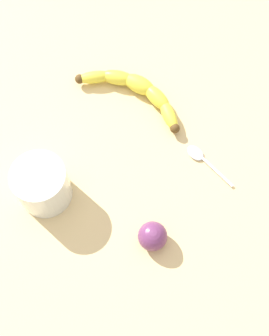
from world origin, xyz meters
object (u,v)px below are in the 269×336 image
Objects in this scene: banana at (135,90)px; teaspoon at (198,156)px; smoothie_glass at (43,186)px; plum_fruit at (153,236)px.

teaspoon is (15.17, -9.82, -1.32)cm from banana.
smoothie_glass is (-9.43, -24.93, 2.38)cm from banana.
teaspoon is at bearing 31.56° from smoothie_glass.
smoothie_glass is 20.89cm from plum_fruit.
plum_fruit is 0.49× the size of teaspoon.
banana is at bearing 112.02° from plum_fruit.
smoothie_glass is at bearing 172.32° from plum_fruit.
plum_fruit is (20.64, -2.79, -1.57)cm from smoothie_glass.
banana is at bearing -1.83° from teaspoon.
smoothie_glass is 0.91× the size of teaspoon.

